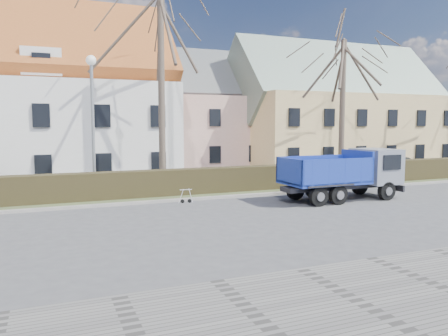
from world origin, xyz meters
name	(u,v)px	position (x,y,z in m)	size (l,w,h in m)	color
ground	(266,217)	(0.00, 0.00, 0.00)	(120.00, 120.00, 0.00)	#454548
curb_far	(222,197)	(0.00, 4.60, 0.06)	(80.00, 0.30, 0.12)	gray
grass_strip	(211,192)	(0.00, 6.20, 0.05)	(80.00, 3.00, 0.10)	#424F2C
hedge	(212,182)	(0.00, 6.00, 0.65)	(60.00, 0.90, 1.30)	#2C2516
building_pink	(198,119)	(4.00, 20.00, 4.00)	(10.80, 8.80, 8.00)	tan
building_yellow	(337,117)	(16.00, 17.00, 4.25)	(18.80, 10.80, 8.50)	#DEBD7A
tree_1	(161,74)	(-2.00, 8.50, 6.33)	(9.20, 9.20, 12.65)	#504237
tree_2	(343,95)	(10.00, 8.50, 5.50)	(8.00, 8.00, 11.00)	#504237
dump_truck	(338,174)	(4.92, 2.01, 1.25)	(6.25, 2.32, 2.50)	navy
streetlight	(93,127)	(-5.80, 7.00, 3.50)	(0.55, 0.55, 6.99)	#999C9E
cart_frame	(181,196)	(-2.27, 4.06, 0.36)	(0.79, 0.45, 0.72)	silver
parked_car_b	(403,164)	(16.79, 9.93, 0.60)	(1.69, 4.16, 1.21)	#2A2A2E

